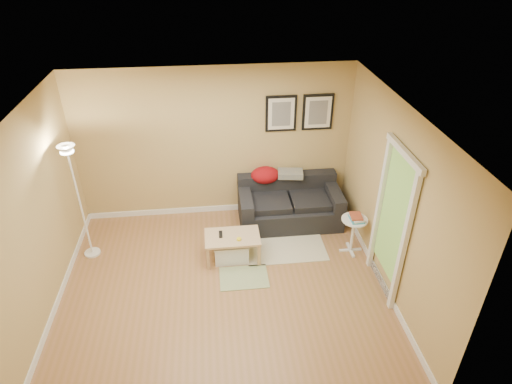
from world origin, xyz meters
TOP-DOWN VIEW (x-y plane):
  - floor at (0.00, 0.00)m, footprint 4.50×4.50m
  - ceiling at (0.00, 0.00)m, footprint 4.50×4.50m
  - wall_back at (0.00, 2.00)m, footprint 4.50×0.00m
  - wall_front at (0.00, -2.00)m, footprint 4.50×0.00m
  - wall_left at (-2.25, 0.00)m, footprint 0.00×4.00m
  - wall_right at (2.25, 0.00)m, footprint 0.00×4.00m
  - baseboard_back at (0.00, 1.99)m, footprint 4.50×0.02m
  - baseboard_left at (-2.24, 0.00)m, footprint 0.02×4.00m
  - baseboard_right at (2.24, 0.00)m, footprint 0.02×4.00m
  - sofa at (1.20, 1.53)m, footprint 1.70×0.90m
  - red_throw at (0.82, 1.83)m, footprint 0.48×0.36m
  - plaid_throw at (1.24, 1.81)m, footprint 0.45×0.32m
  - framed_print_left at (1.08, 1.98)m, footprint 0.50×0.04m
  - framed_print_right at (1.68, 1.98)m, footprint 0.50×0.04m
  - area_rug at (1.01, 0.85)m, footprint 1.25×0.85m
  - green_runner at (0.30, 0.20)m, footprint 0.70×0.50m
  - coffee_table at (0.17, 0.67)m, footprint 0.85×0.54m
  - remote_control at (0.00, 0.73)m, footprint 0.05×0.16m
  - tape_roll at (0.27, 0.57)m, footprint 0.07×0.07m
  - storage_bin at (0.15, 0.65)m, footprint 0.52×0.38m
  - side_table at (2.02, 0.63)m, footprint 0.40×0.40m
  - book_stack at (2.04, 0.61)m, footprint 0.22×0.28m
  - floor_lamp at (-2.00, 1.01)m, footprint 0.24×0.24m
  - doorway at (2.20, -0.15)m, footprint 0.12×1.01m

SIDE VIEW (x-z plane):
  - floor at x=0.00m, z-range 0.00..0.00m
  - area_rug at x=1.01m, z-range 0.00..0.01m
  - green_runner at x=0.30m, z-range 0.00..0.01m
  - baseboard_back at x=0.00m, z-range 0.00..0.10m
  - baseboard_left at x=-2.24m, z-range 0.00..0.10m
  - baseboard_right at x=2.24m, z-range 0.00..0.10m
  - storage_bin at x=0.15m, z-range 0.00..0.32m
  - coffee_table at x=0.17m, z-range 0.00..0.41m
  - side_table at x=2.02m, z-range 0.00..0.61m
  - sofa at x=1.20m, z-range 0.00..0.75m
  - remote_control at x=0.00m, z-range 0.41..0.43m
  - tape_roll at x=0.27m, z-range 0.41..0.44m
  - book_stack at x=2.04m, z-range 0.61..0.69m
  - red_throw at x=0.82m, z-range 0.63..0.91m
  - plaid_throw at x=1.24m, z-range 0.73..0.83m
  - floor_lamp at x=-2.00m, z-range -0.05..1.81m
  - doorway at x=2.20m, z-range -0.04..2.09m
  - wall_back at x=0.00m, z-range -0.95..3.55m
  - wall_front at x=0.00m, z-range -0.95..3.55m
  - wall_left at x=-2.25m, z-range -0.70..3.30m
  - wall_right at x=2.25m, z-range -0.70..3.30m
  - framed_print_left at x=1.08m, z-range 1.50..2.10m
  - framed_print_right at x=1.68m, z-range 1.50..2.10m
  - ceiling at x=0.00m, z-range 2.60..2.60m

